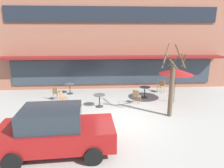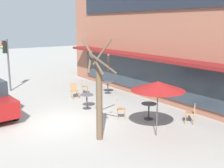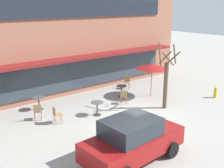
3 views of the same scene
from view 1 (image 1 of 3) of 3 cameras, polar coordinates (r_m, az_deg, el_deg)
The scene contains 12 objects.
ground_plane at distance 10.33m, azimuth 2.61°, elevation -10.39°, with size 80.00×80.00×0.00m, color #9E9B93.
building_facade at distance 19.30m, azimuth -0.54°, elevation 13.23°, with size 19.34×9.10×7.79m.
cafe_table_near_wall at distance 11.96m, azimuth -3.60°, elevation -4.18°, with size 0.70×0.70×0.76m.
cafe_table_streetside at distance 13.76m, azimuth 9.33°, elevation -1.82°, with size 0.70×0.70×0.76m.
cafe_table_by_tree at distance 14.76m, azimuth -11.96°, elevation -0.82°, with size 0.70×0.70×0.76m.
patio_umbrella_green_folded at distance 12.89m, azimuth 17.84°, elevation 3.46°, with size 2.10×2.10×2.20m.
cafe_chair_0 at distance 15.24m, azimuth 13.96°, elevation -0.40°, with size 0.56×0.56×0.89m.
cafe_chair_1 at distance 12.56m, azimuth 6.94°, elevation -3.28°, with size 0.56×0.56×0.89m.
cafe_chair_2 at distance 12.57m, azimuth -13.94°, elevation -3.60°, with size 0.47×0.47×0.89m.
cafe_chair_3 at distance 13.59m, azimuth -15.63°, elevation -2.34°, with size 0.54×0.54×0.89m.
parked_sedan at distance 7.76m, azimuth -15.82°, elevation -12.67°, with size 4.29×2.19×1.76m.
street_tree at distance 10.75m, azimuth 16.74°, elevation -0.34°, with size 1.27×1.26×3.84m.
Camera 1 is at (-1.06, -9.30, 4.37)m, focal length 32.00 mm.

